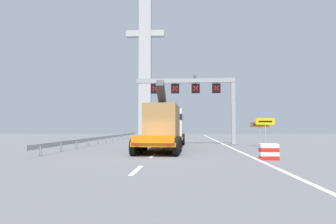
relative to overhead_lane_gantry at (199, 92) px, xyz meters
The scene contains 10 objects.
ground 13.27m from the overhead_lane_gantry, 107.53° to the right, with size 112.00×112.00×0.00m, color #5B5B60.
lane_markings 12.14m from the overhead_lane_gantry, 109.08° to the left, with size 0.20×58.13×0.01m.
edge_line_right 6.06m from the overhead_lane_gantry, 10.57° to the left, with size 0.20×63.00×0.01m, color silver.
overhead_lane_gantry is the anchor object (origin of this frame).
heavy_haul_truck_orange 6.36m from the overhead_lane_gantry, 126.56° to the right, with size 3.43×14.13×5.30m.
exit_sign_yellow 7.81m from the overhead_lane_gantry, 38.20° to the right, with size 1.62×0.15×2.59m.
tourist_info_sign_brown 7.06m from the overhead_lane_gantry, 21.79° to the right, with size 1.75×0.15×2.25m.
crash_barrier_striped 14.61m from the overhead_lane_gantry, 76.67° to the right, with size 1.01×0.51×0.90m.
guardrail_left 12.56m from the overhead_lane_gantry, 157.10° to the left, with size 0.13×36.04×0.76m.
bridge_pylon_distant 40.42m from the overhead_lane_gantry, 106.51° to the left, with size 9.00×2.00×38.26m.
Camera 1 is at (2.15, -18.05, 1.85)m, focal length 30.51 mm.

